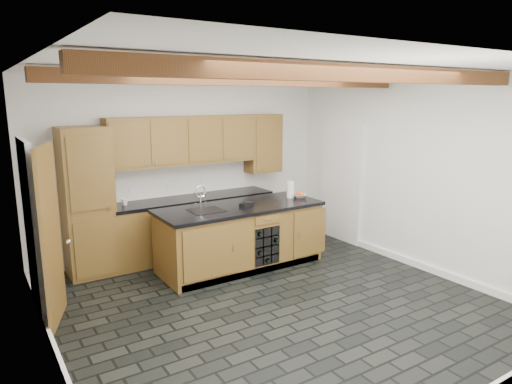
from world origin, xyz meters
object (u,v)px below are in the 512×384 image
at_px(fruit_bowl, 299,196).
at_px(island, 241,236).
at_px(paper_towel, 290,190).
at_px(kitchen_scale, 246,204).

bearing_deg(fruit_bowl, island, 179.47).
distance_m(fruit_bowl, paper_towel, 0.17).
bearing_deg(island, fruit_bowl, -0.53).
relative_size(island, kitchen_scale, 11.24).
height_order(island, paper_towel, paper_towel).
height_order(island, kitchen_scale, kitchen_scale).
bearing_deg(island, kitchen_scale, -44.50).
distance_m(kitchen_scale, paper_towel, 0.90).
relative_size(kitchen_scale, fruit_bowl, 0.91).
xyz_separation_m(island, kitchen_scale, (0.06, -0.06, 0.49)).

